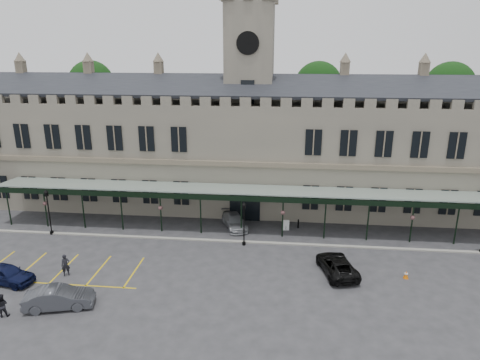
# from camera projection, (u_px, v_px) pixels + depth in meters

# --- Properties ---
(ground) EXTENTS (140.00, 140.00, 0.00)m
(ground) POSITION_uv_depth(u_px,v_px,m) (232.00, 271.00, 35.14)
(ground) COLOR #2E2E31
(station_building) EXTENTS (60.00, 10.36, 17.30)m
(station_building) POSITION_uv_depth(u_px,v_px,m) (249.00, 150.00, 48.33)
(station_building) COLOR #696457
(station_building) RESTS_ON ground
(clock_tower) EXTENTS (5.60, 5.60, 24.80)m
(clock_tower) POSITION_uv_depth(u_px,v_px,m) (250.00, 90.00, 46.44)
(clock_tower) COLOR #696457
(clock_tower) RESTS_ON ground
(canopy) EXTENTS (50.00, 4.10, 4.30)m
(canopy) POSITION_uv_depth(u_px,v_px,m) (242.00, 211.00, 41.51)
(canopy) COLOR #8C9E93
(canopy) RESTS_ON ground
(kerb) EXTENTS (60.00, 0.40, 0.12)m
(kerb) POSITION_uv_depth(u_px,v_px,m) (239.00, 242.00, 40.34)
(kerb) COLOR gray
(kerb) RESTS_ON ground
(parking_markings) EXTENTS (16.00, 6.00, 0.01)m
(parking_markings) POSITION_uv_depth(u_px,v_px,m) (61.00, 271.00, 35.10)
(parking_markings) COLOR gold
(parking_markings) RESTS_ON ground
(tree_behind_left) EXTENTS (6.00, 6.00, 16.00)m
(tree_behind_left) POSITION_uv_depth(u_px,v_px,m) (92.00, 85.00, 57.26)
(tree_behind_left) COLOR #332314
(tree_behind_left) RESTS_ON ground
(tree_behind_mid) EXTENTS (6.00, 6.00, 16.00)m
(tree_behind_mid) POSITION_uv_depth(u_px,v_px,m) (318.00, 87.00, 54.28)
(tree_behind_mid) COLOR #332314
(tree_behind_mid) RESTS_ON ground
(tree_behind_right) EXTENTS (6.00, 6.00, 16.00)m
(tree_behind_right) POSITION_uv_depth(u_px,v_px,m) (449.00, 88.00, 52.70)
(tree_behind_right) COLOR #332314
(tree_behind_right) RESTS_ON ground
(lamp_post_left) EXTENTS (0.44, 0.44, 4.66)m
(lamp_post_left) POSITION_uv_depth(u_px,v_px,m) (48.00, 208.00, 41.31)
(lamp_post_left) COLOR black
(lamp_post_left) RESTS_ON ground
(lamp_post_mid) EXTENTS (0.40, 0.40, 4.26)m
(lamp_post_mid) POSITION_uv_depth(u_px,v_px,m) (244.00, 220.00, 39.05)
(lamp_post_mid) COLOR black
(lamp_post_mid) RESTS_ON ground
(traffic_cone) EXTENTS (0.40, 0.40, 0.63)m
(traffic_cone) POSITION_uv_depth(u_px,v_px,m) (406.00, 275.00, 33.97)
(traffic_cone) COLOR #DF6307
(traffic_cone) RESTS_ON ground
(sign_board) EXTENTS (0.65, 0.08, 1.11)m
(sign_board) POSITION_uv_depth(u_px,v_px,m) (286.00, 225.00, 42.81)
(sign_board) COLOR black
(sign_board) RESTS_ON ground
(bollard_left) EXTENTS (0.14, 0.14, 0.81)m
(bollard_left) POSITION_uv_depth(u_px,v_px,m) (236.00, 223.00, 43.66)
(bollard_left) COLOR black
(bollard_left) RESTS_ON ground
(bollard_right) EXTENTS (0.16, 0.16, 0.92)m
(bollard_right) POSITION_uv_depth(u_px,v_px,m) (298.00, 224.00, 43.38)
(bollard_right) COLOR black
(bollard_right) RESTS_ON ground
(car_left_a) EXTENTS (4.71, 2.55, 1.52)m
(car_left_a) POSITION_uv_depth(u_px,v_px,m) (6.00, 274.00, 33.18)
(car_left_a) COLOR black
(car_left_a) RESTS_ON ground
(car_left_b) EXTENTS (4.99, 2.79, 1.56)m
(car_left_b) POSITION_uv_depth(u_px,v_px,m) (59.00, 298.00, 30.00)
(car_left_b) COLOR #3E4046
(car_left_b) RESTS_ON ground
(car_taxi) EXTENTS (3.49, 5.04, 1.36)m
(car_taxi) POSITION_uv_depth(u_px,v_px,m) (234.00, 221.00, 43.52)
(car_taxi) COLOR #989B9F
(car_taxi) RESTS_ON ground
(car_van) EXTENTS (3.50, 5.51, 1.42)m
(car_van) POSITION_uv_depth(u_px,v_px,m) (337.00, 265.00, 34.65)
(car_van) COLOR black
(car_van) RESTS_ON ground
(person_a) EXTENTS (0.79, 0.71, 1.81)m
(person_a) POSITION_uv_depth(u_px,v_px,m) (66.00, 265.00, 34.24)
(person_a) COLOR black
(person_a) RESTS_ON ground
(person_b) EXTENTS (0.97, 0.85, 1.68)m
(person_b) POSITION_uv_depth(u_px,v_px,m) (2.00, 305.00, 29.02)
(person_b) COLOR black
(person_b) RESTS_ON ground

